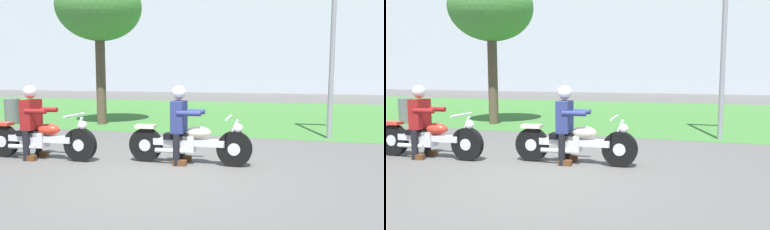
% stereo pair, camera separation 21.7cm
% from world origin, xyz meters
% --- Properties ---
extents(ground, '(120.00, 120.00, 0.00)m').
position_xyz_m(ground, '(0.00, 0.00, 0.00)').
color(ground, '#565451').
extents(grass_verge, '(60.00, 12.00, 0.01)m').
position_xyz_m(grass_verge, '(0.00, 9.84, 0.00)').
color(grass_verge, '#3D7533').
rests_on(grass_verge, ground).
extents(stadium_facade, '(57.67, 8.00, 12.98)m').
position_xyz_m(stadium_facade, '(-1.98, 30.32, 6.49)').
color(stadium_facade, '#B2B7C1').
rests_on(stadium_facade, ground).
extents(motorcycle_lead, '(2.23, 0.66, 0.86)m').
position_xyz_m(motorcycle_lead, '(0.29, 0.84, 0.38)').
color(motorcycle_lead, black).
rests_on(motorcycle_lead, ground).
extents(rider_lead, '(0.56, 0.48, 1.39)m').
position_xyz_m(rider_lead, '(0.12, 0.84, 0.81)').
color(rider_lead, black).
rests_on(rider_lead, ground).
extents(motorcycle_follow, '(2.24, 0.66, 0.86)m').
position_xyz_m(motorcycle_follow, '(-2.48, 0.44, 0.38)').
color(motorcycle_follow, black).
rests_on(motorcycle_follow, ground).
extents(rider_follow, '(0.56, 0.48, 1.39)m').
position_xyz_m(rider_follow, '(-2.65, 0.43, 0.81)').
color(rider_follow, black).
rests_on(rider_follow, ground).
extents(tree_roadside, '(2.64, 2.64, 4.73)m').
position_xyz_m(tree_roadside, '(-3.90, 5.14, 3.64)').
color(tree_roadside, brown).
rests_on(tree_roadside, ground).
extents(trash_can, '(0.46, 0.46, 0.81)m').
position_xyz_m(trash_can, '(-6.66, 4.37, 0.41)').
color(trash_can, '#595E5B').
rests_on(trash_can, ground).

